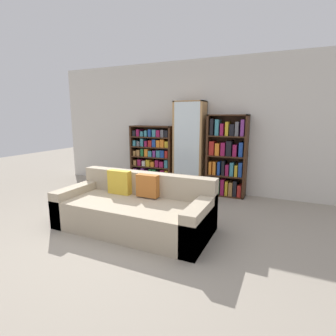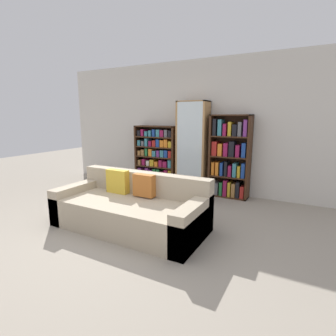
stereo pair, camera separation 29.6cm
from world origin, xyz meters
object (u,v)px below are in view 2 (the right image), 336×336
at_px(couch, 131,209).
at_px(bookshelf_left, 157,157).
at_px(display_cabinet, 193,148).
at_px(bookshelf_right, 230,159).
at_px(wine_bottle, 209,193).

bearing_deg(couch, bookshelf_left, 111.24).
distance_m(display_cabinet, bookshelf_right, 0.79).
xyz_separation_m(display_cabinet, bookshelf_right, (0.77, 0.02, -0.16)).
height_order(display_cabinet, bookshelf_right, display_cabinet).
distance_m(bookshelf_left, wine_bottle, 1.58).
relative_size(display_cabinet, wine_bottle, 4.75).
bearing_deg(wine_bottle, couch, -110.24).
relative_size(bookshelf_left, bookshelf_right, 0.85).
relative_size(couch, bookshelf_right, 1.35).
bearing_deg(display_cabinet, couch, -91.40).
bearing_deg(couch, bookshelf_right, 68.68).
xyz_separation_m(couch, bookshelf_left, (-0.82, 2.11, 0.40)).
bearing_deg(display_cabinet, bookshelf_left, 178.92).
bearing_deg(bookshelf_right, display_cabinet, -178.77).
bearing_deg(bookshelf_right, wine_bottle, -114.89).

